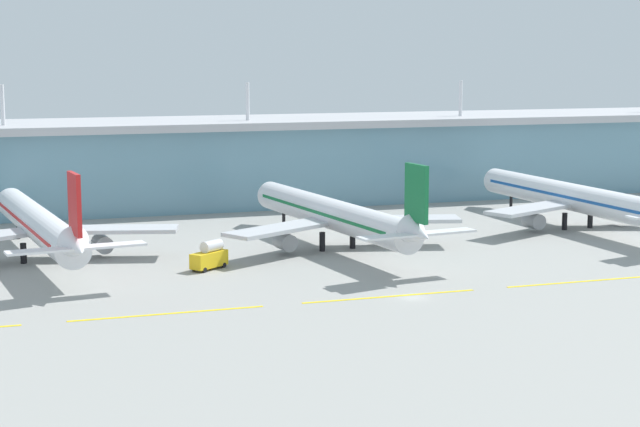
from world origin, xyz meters
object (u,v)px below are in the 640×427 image
(airliner_near, at_px, (39,225))
(fuel_truck, at_px, (210,256))
(airliner_middle, at_px, (334,215))
(airliner_far, at_px, (574,198))

(airliner_near, height_order, fuel_truck, airliner_near)
(airliner_middle, distance_m, fuel_truck, 29.16)
(airliner_near, distance_m, airliner_far, 109.48)
(airliner_far, bearing_deg, airliner_near, -179.53)
(airliner_far, height_order, fuel_truck, airliner_far)
(airliner_near, height_order, airliner_middle, same)
(airliner_near, relative_size, airliner_far, 0.97)
(airliner_middle, relative_size, fuel_truck, 9.42)
(airliner_far, distance_m, fuel_truck, 84.40)
(airliner_near, distance_m, airliner_middle, 53.87)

